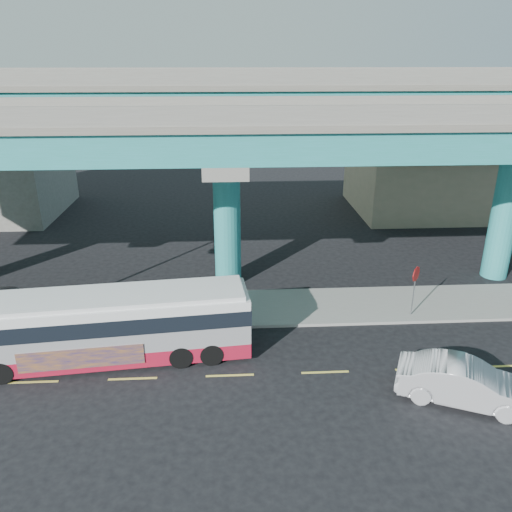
{
  "coord_description": "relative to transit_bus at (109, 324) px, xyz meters",
  "views": [
    {
      "loc": [
        0.1,
        -17.71,
        12.33
      ],
      "look_at": [
        1.33,
        4.0,
        3.61
      ],
      "focal_mm": 35.0,
      "sensor_mm": 36.0,
      "label": 1
    }
  ],
  "objects": [
    {
      "name": "ground",
      "position": [
        5.13,
        -1.29,
        -1.7
      ],
      "size": [
        120.0,
        120.0,
        0.0
      ],
      "primitive_type": "plane",
      "color": "black",
      "rests_on": "ground"
    },
    {
      "name": "sidewalk",
      "position": [
        5.13,
        4.21,
        -1.62
      ],
      "size": [
        70.0,
        4.0,
        0.15
      ],
      "primitive_type": "cube",
      "color": "gray",
      "rests_on": "ground"
    },
    {
      "name": "lane_markings",
      "position": [
        5.13,
        -1.59,
        -1.69
      ],
      "size": [
        58.0,
        0.12,
        0.01
      ],
      "color": "#D8C64C",
      "rests_on": "ground"
    },
    {
      "name": "viaduct",
      "position": [
        5.13,
        7.81,
        7.44
      ],
      "size": [
        52.0,
        12.4,
        11.7
      ],
      "color": "#217F75",
      "rests_on": "ground"
    },
    {
      "name": "building_beige",
      "position": [
        23.13,
        21.69,
        1.81
      ],
      "size": [
        14.0,
        10.23,
        7.0
      ],
      "color": "tan",
      "rests_on": "ground"
    },
    {
      "name": "transit_bus",
      "position": [
        0.0,
        0.0,
        0.0
      ],
      "size": [
        12.25,
        3.78,
        3.09
      ],
      "rotation": [
        0.0,
        0.0,
        0.1
      ],
      "color": "#A4132C",
      "rests_on": "ground"
    },
    {
      "name": "sedan",
      "position": [
        14.04,
        -3.75,
        -0.87
      ],
      "size": [
        5.43,
        6.31,
        1.66
      ],
      "primitive_type": "imported",
      "rotation": [
        0.0,
        0.0,
        1.16
      ],
      "color": "#B2B2B7",
      "rests_on": "ground"
    },
    {
      "name": "parked_car",
      "position": [
        -6.03,
        4.31,
        -0.86
      ],
      "size": [
        1.87,
        4.12,
        1.37
      ],
      "primitive_type": "imported",
      "rotation": [
        0.0,
        0.0,
        1.54
      ],
      "color": "#313136",
      "rests_on": "sidewalk"
    },
    {
      "name": "stop_sign",
      "position": [
        14.36,
        2.89,
        0.38
      ],
      "size": [
        0.56,
        0.61,
        2.66
      ],
      "rotation": [
        0.0,
        0.0,
        0.43
      ],
      "color": "gray",
      "rests_on": "sidewalk"
    }
  ]
}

